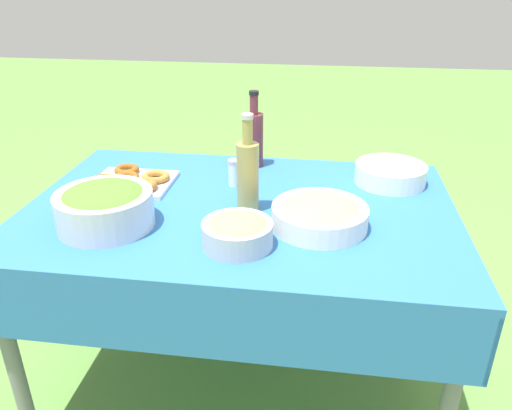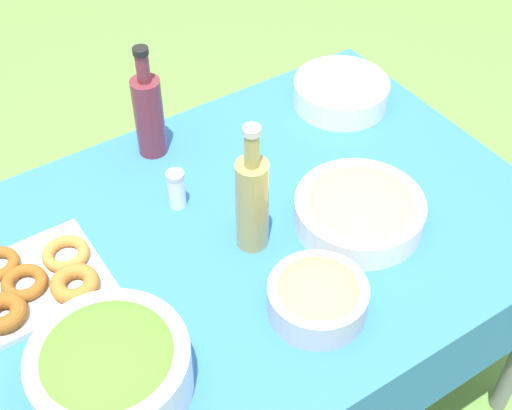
% 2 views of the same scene
% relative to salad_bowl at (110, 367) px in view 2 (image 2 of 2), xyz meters
% --- Properties ---
extents(ground_plane, '(14.00, 14.00, 0.00)m').
position_rel_salad_bowl_xyz_m(ground_plane, '(-0.39, -0.20, -0.82)').
color(ground_plane, '#609342').
extents(picnic_table, '(1.45, 0.96, 0.75)m').
position_rel_salad_bowl_xyz_m(picnic_table, '(-0.39, -0.20, -0.16)').
color(picnic_table, '#2D6BB2').
rests_on(picnic_table, ground_plane).
extents(salad_bowl, '(0.30, 0.30, 0.13)m').
position_rel_salad_bowl_xyz_m(salad_bowl, '(0.00, 0.00, 0.00)').
color(salad_bowl, silver).
rests_on(salad_bowl, picnic_table).
extents(pasta_bowl, '(0.30, 0.30, 0.09)m').
position_rel_salad_bowl_xyz_m(pasta_bowl, '(-0.66, -0.09, -0.03)').
color(pasta_bowl, white).
rests_on(pasta_bowl, picnic_table).
extents(donut_platter, '(0.30, 0.25, 0.05)m').
position_rel_salad_bowl_xyz_m(donut_platter, '(0.04, -0.31, -0.05)').
color(donut_platter, silver).
rests_on(donut_platter, picnic_table).
extents(plate_stack, '(0.26, 0.26, 0.07)m').
position_rel_salad_bowl_xyz_m(plate_stack, '(-0.91, -0.48, -0.03)').
color(plate_stack, white).
rests_on(plate_stack, picnic_table).
extents(olive_oil_bottle, '(0.07, 0.07, 0.33)m').
position_rel_salad_bowl_xyz_m(olive_oil_bottle, '(-0.42, -0.17, 0.06)').
color(olive_oil_bottle, '#998E4C').
rests_on(olive_oil_bottle, picnic_table).
extents(wine_bottle, '(0.07, 0.07, 0.31)m').
position_rel_salad_bowl_xyz_m(wine_bottle, '(-0.38, -0.58, 0.05)').
color(wine_bottle, maroon).
rests_on(wine_bottle, picnic_table).
extents(bread_bowl, '(0.21, 0.21, 0.09)m').
position_rel_salad_bowl_xyz_m(bread_bowl, '(-0.43, 0.06, -0.02)').
color(bread_bowl, '#B2B7BC').
rests_on(bread_bowl, picnic_table).
extents(salt_shaker, '(0.04, 0.04, 0.10)m').
position_rel_salad_bowl_xyz_m(salt_shaker, '(-0.34, -0.37, -0.02)').
color(salt_shaker, white).
rests_on(salt_shaker, picnic_table).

